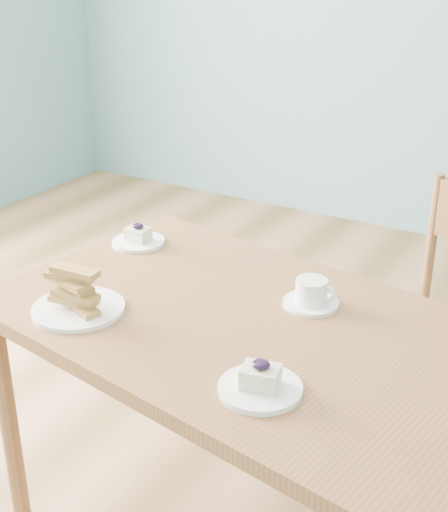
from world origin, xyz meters
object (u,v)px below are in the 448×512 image
object	(u,v)px
dining_table	(260,352)
biscotti_plate	(77,296)
cheesecake_plate_far	(138,239)
coffee_cup	(312,294)
cheesecake_plate_near	(260,384)

from	to	relation	value
dining_table	biscotti_plate	distance (m)	0.45
dining_table	biscotti_plate	bearing A→B (deg)	-149.34
cheesecake_plate_far	biscotti_plate	bearing A→B (deg)	-72.51
dining_table	coffee_cup	world-z (taller)	coffee_cup
cheesecake_plate_near	coffee_cup	world-z (taller)	cheesecake_plate_near
cheesecake_plate_near	cheesecake_plate_far	bearing A→B (deg)	144.43
dining_table	coffee_cup	size ratio (longest dim) A/B	10.45
dining_table	cheesecake_plate_far	world-z (taller)	cheesecake_plate_far
dining_table	cheesecake_plate_far	size ratio (longest dim) A/B	9.30
cheesecake_plate_near	coffee_cup	xyz separation A→B (m)	(-0.07, 0.38, 0.01)
coffee_cup	biscotti_plate	bearing A→B (deg)	-152.26
dining_table	cheesecake_plate_far	bearing A→B (deg)	164.81
dining_table	cheesecake_plate_near	world-z (taller)	cheesecake_plate_near
cheesecake_plate_far	dining_table	bearing A→B (deg)	-24.12
coffee_cup	cheesecake_plate_near	bearing A→B (deg)	-86.62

